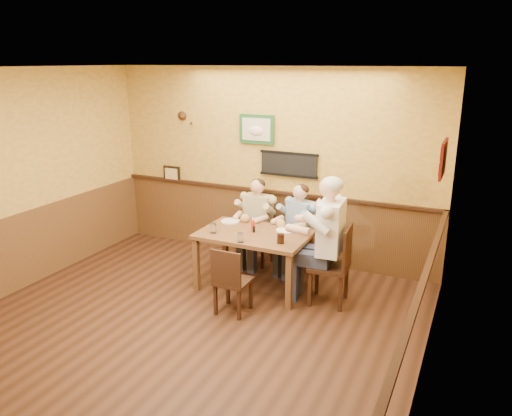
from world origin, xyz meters
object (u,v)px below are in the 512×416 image
(diner_white_elder, at_px, (330,248))
(salt_shaker, at_px, (253,227))
(water_glass_mid, at_px, (241,238))
(water_glass_left, at_px, (213,228))
(diner_tan_shirt, at_px, (258,226))
(diner_blue_polo, at_px, (300,233))
(chair_back_right, at_px, (300,245))
(chair_right_end, at_px, (329,264))
(pepper_shaker, at_px, (254,229))
(chair_near_side, at_px, (233,279))
(cola_tumbler, at_px, (281,239))
(dining_table, at_px, (254,239))
(chair_back_left, at_px, (258,237))
(hot_sauce_bottle, at_px, (253,225))

(diner_white_elder, height_order, salt_shaker, diner_white_elder)
(water_glass_mid, bearing_deg, water_glass_left, 161.27)
(diner_tan_shirt, relative_size, diner_blue_polo, 1.00)
(water_glass_mid, xyz_separation_m, salt_shaker, (-0.05, 0.45, -0.01))
(chair_back_right, bearing_deg, chair_right_end, -25.39)
(diner_white_elder, bearing_deg, pepper_shaker, -96.39)
(chair_near_side, height_order, cola_tumbler, cola_tumbler)
(diner_white_elder, bearing_deg, diner_blue_polo, -143.17)
(cola_tumbler, distance_m, salt_shaker, 0.58)
(water_glass_left, bearing_deg, pepper_shaker, 26.62)
(chair_right_end, height_order, salt_shaker, chair_right_end)
(diner_tan_shirt, distance_m, water_glass_mid, 1.18)
(dining_table, bearing_deg, chair_near_side, -84.63)
(water_glass_mid, distance_m, cola_tumbler, 0.49)
(chair_back_left, distance_m, cola_tumbler, 1.27)
(diner_blue_polo, distance_m, hot_sauce_bottle, 0.84)
(chair_back_right, relative_size, pepper_shaker, 9.58)
(water_glass_left, bearing_deg, chair_back_left, 78.66)
(chair_right_end, relative_size, hot_sauce_bottle, 5.61)
(chair_back_left, xyz_separation_m, cola_tumbler, (0.73, -0.95, 0.41))
(cola_tumbler, bearing_deg, chair_back_left, 127.67)
(diner_tan_shirt, xyz_separation_m, diner_white_elder, (1.30, -0.76, 0.14))
(dining_table, distance_m, hot_sauce_bottle, 0.18)
(cola_tumbler, bearing_deg, hot_sauce_bottle, 154.03)
(diner_white_elder, xyz_separation_m, water_glass_left, (-1.49, -0.20, 0.10))
(diner_white_elder, bearing_deg, salt_shaker, -99.61)
(diner_tan_shirt, bearing_deg, diner_white_elder, -27.05)
(diner_blue_polo, bearing_deg, hot_sauce_bottle, -97.69)
(hot_sauce_bottle, xyz_separation_m, salt_shaker, (-0.02, 0.05, -0.05))
(cola_tumbler, xyz_separation_m, salt_shaker, (-0.50, 0.29, -0.02))
(chair_back_left, distance_m, chair_near_side, 1.51)
(chair_right_end, relative_size, chair_near_side, 1.21)
(dining_table, relative_size, diner_blue_polo, 1.22)
(water_glass_left, bearing_deg, cola_tumbler, 0.47)
(chair_back_left, distance_m, pepper_shaker, 0.87)
(water_glass_mid, xyz_separation_m, pepper_shaker, (-0.00, 0.39, -0.02))
(chair_right_end, distance_m, pepper_shaker, 1.07)
(diner_white_elder, xyz_separation_m, salt_shaker, (-1.07, 0.10, 0.08))
(diner_tan_shirt, relative_size, cola_tumbler, 9.88)
(cola_tumbler, bearing_deg, diner_blue_polo, 94.50)
(dining_table, xyz_separation_m, water_glass_mid, (-0.00, -0.38, 0.15))
(water_glass_mid, bearing_deg, chair_right_end, 19.36)
(hot_sauce_bottle, height_order, salt_shaker, hot_sauce_bottle)
(diner_blue_polo, bearing_deg, diner_tan_shirt, -159.98)
(chair_back_left, height_order, chair_near_side, chair_near_side)
(diner_blue_polo, bearing_deg, chair_near_side, -79.08)
(chair_back_right, bearing_deg, chair_near_side, -79.08)
(dining_table, relative_size, chair_back_left, 1.75)
(dining_table, xyz_separation_m, water_glass_left, (-0.47, -0.22, 0.15))
(water_glass_left, xyz_separation_m, pepper_shaker, (0.46, 0.23, -0.02))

